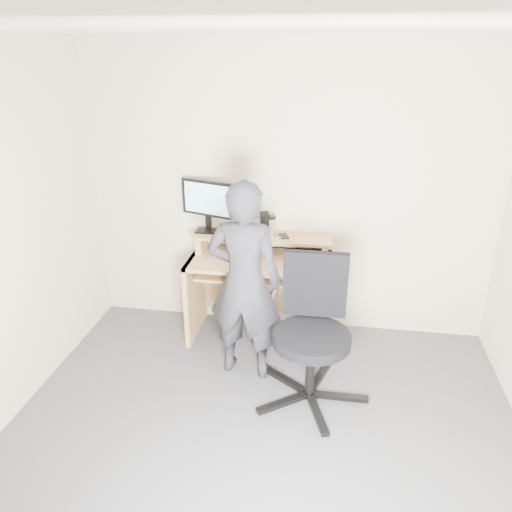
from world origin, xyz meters
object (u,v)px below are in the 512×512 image
(desk, at_px, (261,277))
(office_chair, at_px, (313,326))
(person, at_px, (244,282))
(monitor, at_px, (207,202))

(desk, xyz_separation_m, office_chair, (0.49, -0.80, 0.03))
(person, bearing_deg, monitor, -51.04)
(monitor, xyz_separation_m, person, (0.44, -0.68, -0.40))
(office_chair, height_order, person, person)
(office_chair, relative_size, person, 0.67)
(desk, distance_m, person, 0.65)
(desk, bearing_deg, monitor, 170.64)
(person, bearing_deg, desk, -87.73)
(desk, bearing_deg, office_chair, -58.35)
(desk, height_order, monitor, monitor)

